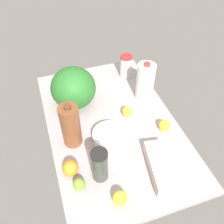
# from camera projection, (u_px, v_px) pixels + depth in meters

# --- Properties ---
(countertop) EXTENTS (1.20, 0.76, 0.03)m
(countertop) POSITION_uv_depth(u_px,v_px,m) (112.00, 125.00, 1.53)
(countertop) COLOR #AC9A9D
(countertop) RESTS_ON ground
(egg_carton) EXTENTS (0.30, 0.16, 0.06)m
(egg_carton) POSITION_uv_depth(u_px,v_px,m) (160.00, 166.00, 1.27)
(egg_carton) COLOR beige
(egg_carton) RESTS_ON countertop
(mixing_bowl) EXTENTS (0.19, 0.19, 0.06)m
(mixing_bowl) POSITION_uv_depth(u_px,v_px,m) (109.00, 136.00, 1.42)
(mixing_bowl) COLOR silver
(mixing_bowl) RESTS_ON countertop
(shaker_bottle) EXTENTS (0.08, 0.08, 0.20)m
(shaker_bottle) POSITION_uv_depth(u_px,v_px,m) (100.00, 165.00, 1.20)
(shaker_bottle) COLOR #393F38
(shaker_bottle) RESTS_ON countertop
(milk_jug) EXTENTS (0.12, 0.12, 0.27)m
(milk_jug) POSITION_uv_depth(u_px,v_px,m) (145.00, 81.00, 1.61)
(milk_jug) COLOR white
(milk_jug) RESTS_ON countertop
(chocolate_milk_jug) EXTENTS (0.11, 0.11, 0.29)m
(chocolate_milk_jug) POSITION_uv_depth(u_px,v_px,m) (71.00, 126.00, 1.33)
(chocolate_milk_jug) COLOR brown
(chocolate_milk_jug) RESTS_ON countertop
(tumbler_cup) EXTENTS (0.09, 0.09, 0.17)m
(tumbler_cup) POSITION_uv_depth(u_px,v_px,m) (126.00, 66.00, 1.79)
(tumbler_cup) COLOR silver
(tumbler_cup) RESTS_ON countertop
(watermelon) EXTENTS (0.28, 0.28, 0.27)m
(watermelon) POSITION_uv_depth(u_px,v_px,m) (73.00, 88.00, 1.55)
(watermelon) COLOR #276A28
(watermelon) RESTS_ON countertop
(lemon_beside_bowl) EXTENTS (0.07, 0.07, 0.07)m
(lemon_beside_bowl) POSITION_uv_depth(u_px,v_px,m) (120.00, 198.00, 1.15)
(lemon_beside_bowl) COLOR yellow
(lemon_beside_bowl) RESTS_ON countertop
(lemon_far_back) EXTENTS (0.07, 0.07, 0.07)m
(lemon_far_back) POSITION_uv_depth(u_px,v_px,m) (164.00, 125.00, 1.47)
(lemon_far_back) COLOR yellow
(lemon_far_back) RESTS_ON countertop
(lemon_loose) EXTENTS (0.06, 0.06, 0.06)m
(lemon_loose) POSITION_uv_depth(u_px,v_px,m) (127.00, 111.00, 1.55)
(lemon_loose) COLOR yellow
(lemon_loose) RESTS_ON countertop
(lime_near_front) EXTENTS (0.06, 0.06, 0.06)m
(lime_near_front) POSITION_uv_depth(u_px,v_px,m) (79.00, 184.00, 1.21)
(lime_near_front) COLOR #6EA832
(lime_near_front) RESTS_ON countertop
(orange_by_jug) EXTENTS (0.08, 0.08, 0.08)m
(orange_by_jug) POSITION_uv_depth(u_px,v_px,m) (70.00, 168.00, 1.26)
(orange_by_jug) COLOR orange
(orange_by_jug) RESTS_ON countertop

